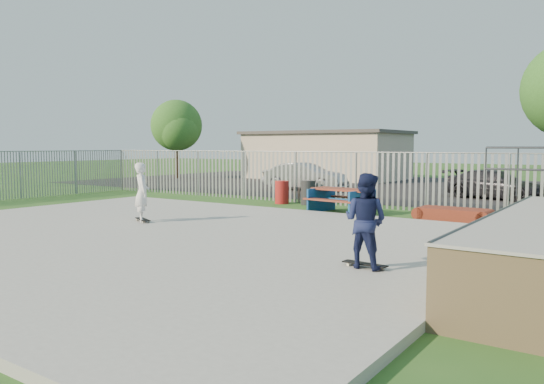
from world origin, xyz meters
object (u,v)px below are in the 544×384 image
Objects in this scene: tree_left at (177,126)px; skater_navy at (365,221)px; trash_bin_grey at (308,193)px; car_silver at (305,177)px; picnic_table at (341,201)px; trash_bin_red at (282,192)px; skater_white at (142,192)px; funbox at (453,215)px; car_dark at (495,184)px.

tree_left reaches higher than skater_navy.
skater_navy is (6.51, -8.96, 0.51)m from trash_bin_grey.
car_silver is 17.37m from skater_navy.
picnic_table is 2.76m from trash_bin_grey.
skater_white reaches higher than trash_bin_red.
car_silver is (-2.36, 5.59, 0.26)m from trash_bin_red.
trash_bin_grey is 6.31m from car_silver.
funbox is 11.30m from car_silver.
skater_white is at bearing -7.68° from skater_navy.
tree_left is at bearing 95.61° from car_dark.
car_dark is (-0.43, 7.48, 0.43)m from funbox.
car_silver is 8.79m from car_dark.
skater_navy reaches higher than trash_bin_red.
tree_left is at bearing -34.17° from skater_navy.
picnic_table is at bearing -146.51° from car_silver.
car_dark is (3.12, 7.83, 0.20)m from picnic_table.
tree_left is 28.58m from skater_navy.
funbox is 0.45× the size of car_silver.
trash_bin_red is 0.54× the size of skater_white.
picnic_table is 21.00m from tree_left.
skater_white reaches higher than funbox.
trash_bin_grey is 18.28m from tree_left.
tree_left reaches higher than trash_bin_red.
picnic_table is 0.52× the size of car_dark.
picnic_table is at bearing -83.65° from skater_white.
car_dark is at bearing 75.93° from picnic_table.
trash_bin_red is at bearing -31.72° from tree_left.
picnic_table is 2.37× the size of trash_bin_grey.
tree_left reaches higher than trash_bin_grey.
funbox is at bearing -164.10° from car_dark.
trash_bin_red is at bearing -44.63° from skater_navy.
tree_left is 3.29× the size of skater_white.
picnic_table is 8.93m from car_silver.
trash_bin_red is 0.21× the size of car_dark.
car_silver is 1.00× the size of car_dark.
skater_white is at bearing -47.50° from tree_left.
trash_bin_red is 17.56m from tree_left.
funbox is at bearing -12.26° from trash_bin_grey.
picnic_table is at bearing -55.40° from skater_navy.
funbox is at bearing 13.31° from picnic_table.
tree_left is 3.29× the size of skater_navy.
funbox is 0.35× the size of tree_left.
car_silver is 0.78× the size of tree_left.
funbox is 1.16× the size of skater_white.
car_dark reaches higher than picnic_table.
tree_left is at bearing 157.54° from picnic_table.
car_silver is 12.93m from skater_white.
skater_navy reaches higher than picnic_table.
picnic_table is 3.52m from trash_bin_red.
car_silver is at bearing 122.39° from trash_bin_grey.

